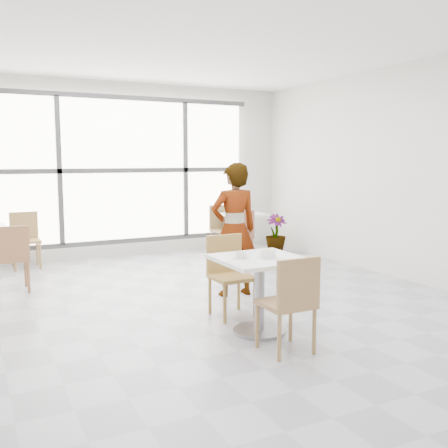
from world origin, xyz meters
name	(u,v)px	position (x,y,z in m)	size (l,w,h in m)	color
floor	(212,307)	(0.00, 0.00, 0.00)	(7.00, 7.00, 0.00)	#9E9EA5
ceiling	(211,37)	(0.00, 0.00, 3.00)	(7.00, 7.00, 0.00)	white
wall_back	(125,170)	(0.00, 3.50, 1.50)	(6.00, 6.00, 0.00)	silver
wall_right	(408,173)	(3.00, 0.00, 1.50)	(7.00, 7.00, 0.00)	silver
window	(126,170)	(0.00, 3.44, 1.50)	(4.60, 0.07, 2.52)	white
main_table	(260,280)	(0.05, -0.98, 0.52)	(0.80, 0.80, 0.75)	white
chair_near	(291,298)	(0.00, -1.58, 0.50)	(0.42, 0.42, 0.87)	#977045
chair_far	(229,269)	(0.05, -0.32, 0.50)	(0.42, 0.42, 0.87)	olive
oatmeal_bowl	(267,253)	(0.10, -1.03, 0.79)	(0.21, 0.21, 0.10)	white
coffee_cup	(240,256)	(-0.16, -0.95, 0.78)	(0.16, 0.13, 0.07)	silver
person	(234,230)	(0.47, 0.36, 0.82)	(0.60, 0.39, 1.65)	black
bg_table_right	(243,228)	(1.85, 2.62, 0.49)	(0.70, 0.70, 0.75)	white
bg_chair_left_near	(11,254)	(-1.99, 1.70, 0.50)	(0.42, 0.42, 0.87)	#94613D
bg_chair_left_far	(25,236)	(-1.68, 3.26, 0.50)	(0.42, 0.42, 0.87)	#A57E49
bg_chair_right_near	(239,233)	(1.46, 2.02, 0.50)	(0.42, 0.42, 0.87)	brown
bg_chair_right_far	(223,226)	(1.61, 2.92, 0.50)	(0.42, 0.42, 0.87)	olive
plant_right	(276,233)	(2.56, 2.64, 0.35)	(0.39, 0.39, 0.69)	#5B8541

